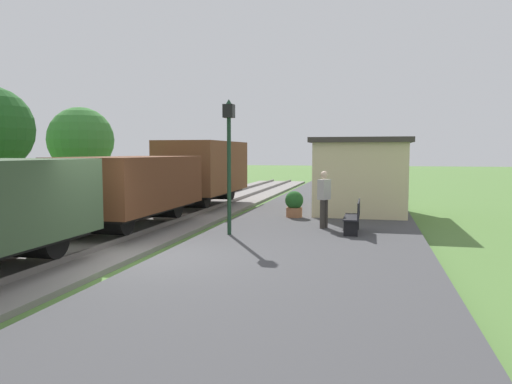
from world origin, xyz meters
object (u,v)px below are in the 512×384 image
at_px(freight_train, 141,184).
at_px(bench_down_platform, 362,188).
at_px(potted_planter, 294,204).
at_px(tree_field_left, 81,140).
at_px(lamp_post_near, 229,142).
at_px(bench_near_hut, 354,216).
at_px(station_hut, 361,174).
at_px(person_waiting, 324,197).

xyz_separation_m(freight_train, bench_down_platform, (6.75, 10.38, -0.78)).
relative_size(potted_planter, tree_field_left, 0.20).
bearing_deg(lamp_post_near, bench_near_hut, 17.93).
relative_size(bench_near_hut, lamp_post_near, 0.41).
distance_m(station_hut, person_waiting, 5.09).
height_order(freight_train, bench_down_platform, freight_train).
height_order(freight_train, station_hut, station_hut).
xyz_separation_m(bench_near_hut, bench_down_platform, (0.00, 10.82, 0.00)).
distance_m(station_hut, tree_field_left, 12.84).
bearing_deg(potted_planter, person_waiting, -60.77).
bearing_deg(station_hut, potted_planter, -128.76).
height_order(person_waiting, tree_field_left, tree_field_left).
xyz_separation_m(freight_train, person_waiting, (5.83, 0.22, -0.32)).
distance_m(bench_near_hut, bench_down_platform, 10.82).
xyz_separation_m(freight_train, lamp_post_near, (3.40, -1.52, 1.30)).
bearing_deg(station_hut, bench_near_hut, -90.52).
relative_size(freight_train, lamp_post_near, 5.24).
bearing_deg(bench_near_hut, potted_planter, 126.93).
bearing_deg(potted_planter, freight_train, -151.98).
bearing_deg(tree_field_left, freight_train, -44.47).
relative_size(station_hut, person_waiting, 3.39).
distance_m(lamp_post_near, tree_field_left, 11.89).
relative_size(person_waiting, potted_planter, 1.87).
xyz_separation_m(station_hut, potted_planter, (-2.21, -2.75, -0.93)).
distance_m(station_hut, potted_planter, 3.65).
bearing_deg(bench_near_hut, tree_field_left, 153.72).
bearing_deg(bench_down_platform, freight_train, -123.02).
bearing_deg(bench_down_platform, station_hut, -89.44).
distance_m(person_waiting, potted_planter, 2.59).
height_order(freight_train, person_waiting, freight_train).
bearing_deg(bench_down_platform, bench_near_hut, -90.00).
bearing_deg(freight_train, potted_planter, 28.02).
xyz_separation_m(bench_near_hut, potted_planter, (-2.16, 2.87, 0.00)).
relative_size(freight_train, potted_planter, 21.18).
bearing_deg(station_hut, person_waiting, -100.99).
height_order(potted_planter, tree_field_left, tree_field_left).
bearing_deg(tree_field_left, potted_planter, -17.85).
height_order(person_waiting, potted_planter, person_waiting).
distance_m(bench_near_hut, tree_field_left, 14.35).
relative_size(station_hut, bench_near_hut, 3.87).
bearing_deg(lamp_post_near, tree_field_left, 141.82).
bearing_deg(person_waiting, freight_train, 30.41).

